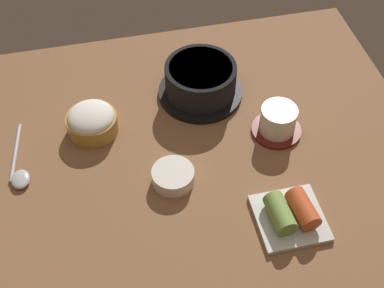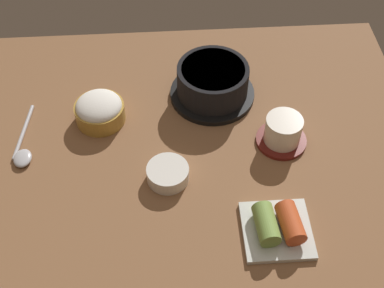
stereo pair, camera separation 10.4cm
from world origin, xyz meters
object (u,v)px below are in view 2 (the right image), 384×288
banchan_cup_center (168,173)px  spoon (23,150)px  stone_pot (213,82)px  tea_cup_with_saucer (283,133)px  rice_bowl (99,110)px  kimchi_plate (278,226)px

banchan_cup_center → spoon: bearing=163.5°
stone_pot → spoon: stone_pot is taller
tea_cup_with_saucer → spoon: bearing=178.7°
stone_pot → banchan_cup_center: stone_pot is taller
stone_pot → rice_bowl: stone_pot is taller
stone_pot → banchan_cup_center: size_ratio=2.27×
stone_pot → kimchi_plate: (8.43, -35.58, -2.07)cm
banchan_cup_center → rice_bowl: bearing=129.5°
banchan_cup_center → spoon: (-29.14, 8.65, -1.02)cm
kimchi_plate → tea_cup_with_saucer: bearing=77.6°
tea_cup_with_saucer → kimchi_plate: bearing=-102.4°
stone_pot → spoon: size_ratio=1.09×
stone_pot → tea_cup_with_saucer: bearing=-48.7°
tea_cup_with_saucer → kimchi_plate: size_ratio=0.84×
tea_cup_with_saucer → kimchi_plate: tea_cup_with_saucer is taller
stone_pot → tea_cup_with_saucer: (12.99, -14.80, -0.92)cm
stone_pot → rice_bowl: 25.07cm
tea_cup_with_saucer → stone_pot: bearing=131.3°
rice_bowl → banchan_cup_center: (13.75, -16.68, -1.25)cm
rice_bowl → spoon: bearing=-152.4°
kimchi_plate → spoon: kimchi_plate is taller
banchan_cup_center → spoon: size_ratio=0.48×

